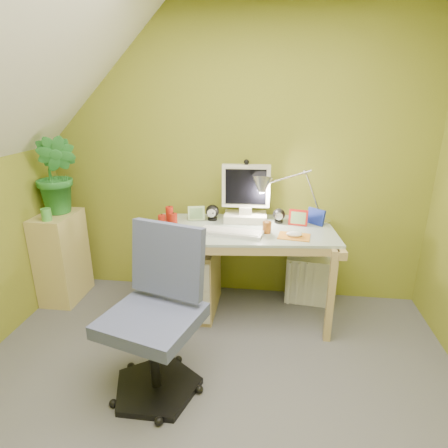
# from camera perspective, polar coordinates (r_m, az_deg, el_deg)

# --- Properties ---
(floor) EXTENTS (3.20, 3.20, 0.01)m
(floor) POSITION_cam_1_polar(r_m,az_deg,el_deg) (2.32, -3.69, -29.40)
(floor) COLOR #57575D
(floor) RESTS_ON ground
(wall_back) EXTENTS (3.20, 0.01, 2.40)m
(wall_back) POSITION_cam_1_polar(r_m,az_deg,el_deg) (3.15, 1.44, 9.65)
(wall_back) COLOR olive
(wall_back) RESTS_ON floor
(desk) EXTENTS (1.45, 0.83, 0.74)m
(desk) POSITION_cam_1_polar(r_m,az_deg,el_deg) (3.05, 2.87, -7.17)
(desk) COLOR tan
(desk) RESTS_ON floor
(monitor) EXTENTS (0.41, 0.25, 0.55)m
(monitor) POSITION_cam_1_polar(r_m,az_deg,el_deg) (2.99, 3.37, 5.55)
(monitor) COLOR silver
(monitor) RESTS_ON desk
(speaker_left) EXTENTS (0.13, 0.13, 0.13)m
(speaker_left) POSITION_cam_1_polar(r_m,az_deg,el_deg) (3.06, -1.78, 1.80)
(speaker_left) COLOR black
(speaker_left) RESTS_ON desk
(speaker_right) EXTENTS (0.11, 0.11, 0.12)m
(speaker_right) POSITION_cam_1_polar(r_m,az_deg,el_deg) (3.03, 8.36, 1.25)
(speaker_right) COLOR black
(speaker_right) RESTS_ON desk
(keyboard) EXTENTS (0.48, 0.22, 0.02)m
(keyboard) POSITION_cam_1_polar(r_m,az_deg,el_deg) (2.77, 1.12, -1.28)
(keyboard) COLOR silver
(keyboard) RESTS_ON desk
(mousepad) EXTENTS (0.25, 0.19, 0.01)m
(mousepad) POSITION_cam_1_polar(r_m,az_deg,el_deg) (2.77, 10.63, -1.87)
(mousepad) COLOR orange
(mousepad) RESTS_ON desk
(mouse) EXTENTS (0.12, 0.08, 0.04)m
(mouse) POSITION_cam_1_polar(r_m,az_deg,el_deg) (2.76, 10.65, -1.54)
(mouse) COLOR white
(mouse) RESTS_ON mousepad
(amber_tumbler) EXTENTS (0.07, 0.07, 0.09)m
(amber_tumbler) POSITION_cam_1_polar(r_m,az_deg,el_deg) (2.81, 6.55, -0.50)
(amber_tumbler) COLOR #8E4A14
(amber_tumbler) RESTS_ON desk
(candle_cluster) EXTENTS (0.20, 0.18, 0.13)m
(candle_cluster) POSITION_cam_1_polar(r_m,az_deg,el_deg) (2.99, -8.49, 1.17)
(candle_cluster) COLOR #A91D0E
(candle_cluster) RESTS_ON desk
(photo_frame_red) EXTENTS (0.15, 0.05, 0.13)m
(photo_frame_red) POSITION_cam_1_polar(r_m,az_deg,el_deg) (3.00, 11.24, 0.97)
(photo_frame_red) COLOR #B21A13
(photo_frame_red) RESTS_ON desk
(photo_frame_blue) EXTENTS (0.13, 0.11, 0.13)m
(photo_frame_blue) POSITION_cam_1_polar(r_m,az_deg,el_deg) (3.05, 13.82, 1.11)
(photo_frame_blue) COLOR navy
(photo_frame_blue) RESTS_ON desk
(photo_frame_green) EXTENTS (0.14, 0.05, 0.12)m
(photo_frame_green) POSITION_cam_1_polar(r_m,az_deg,el_deg) (3.07, -4.24, 1.65)
(photo_frame_green) COLOR #ACCE8D
(photo_frame_green) RESTS_ON desk
(desk_lamp) EXTENTS (0.62, 0.33, 0.63)m
(desk_lamp) POSITION_cam_1_polar(r_m,az_deg,el_deg) (2.99, 12.07, 5.94)
(desk_lamp) COLOR silver
(desk_lamp) RESTS_ON desk
(side_ledge) EXTENTS (0.29, 0.44, 0.78)m
(side_ledge) POSITION_cam_1_polar(r_m,az_deg,el_deg) (3.54, -23.44, -4.64)
(side_ledge) COLOR tan
(side_ledge) RESTS_ON floor
(potted_plant) EXTENTS (0.39, 0.33, 0.65)m
(potted_plant) POSITION_cam_1_polar(r_m,az_deg,el_deg) (3.36, -24.07, 6.85)
(potted_plant) COLOR #297D32
(potted_plant) RESTS_ON side_ledge
(green_cup) EXTENTS (0.09, 0.09, 0.10)m
(green_cup) POSITION_cam_1_polar(r_m,az_deg,el_deg) (3.27, -25.45, 1.31)
(green_cup) COLOR green
(green_cup) RESTS_ON side_ledge
(task_chair) EXTENTS (0.72, 0.72, 1.05)m
(task_chair) POSITION_cam_1_polar(r_m,az_deg,el_deg) (2.24, -11.02, -13.70)
(task_chair) COLOR #464E74
(task_chair) RESTS_ON floor
(radiator) EXTENTS (0.43, 0.21, 0.41)m
(radiator) POSITION_cam_1_polar(r_m,az_deg,el_deg) (3.34, 13.01, -8.36)
(radiator) COLOR silver
(radiator) RESTS_ON floor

